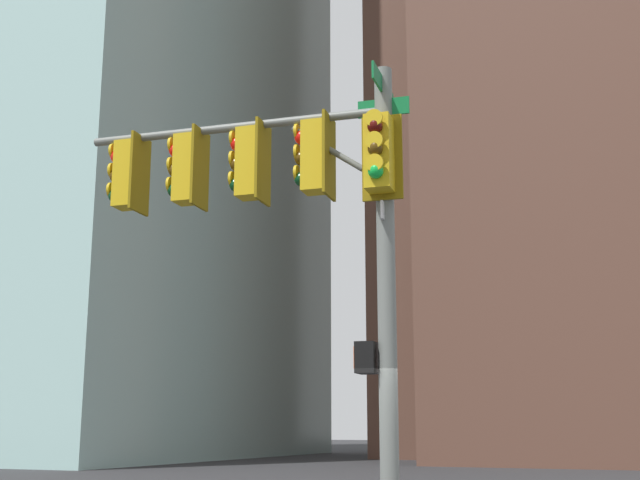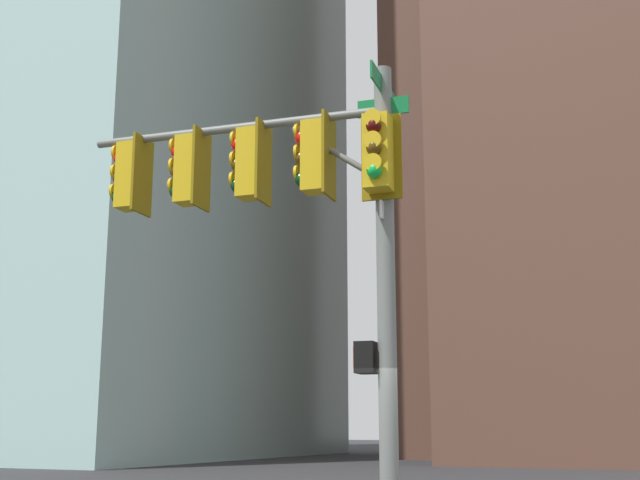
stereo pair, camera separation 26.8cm
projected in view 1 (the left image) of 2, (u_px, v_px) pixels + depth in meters
signal_pole_assembly at (289, 204)px, 11.52m from camera, size 1.30×4.76×6.56m
building_brick_nearside at (556, 16)px, 57.97m from camera, size 19.49×21.05×58.63m
building_brick_midblock at (586, 128)px, 49.07m from camera, size 20.44×15.18×37.48m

